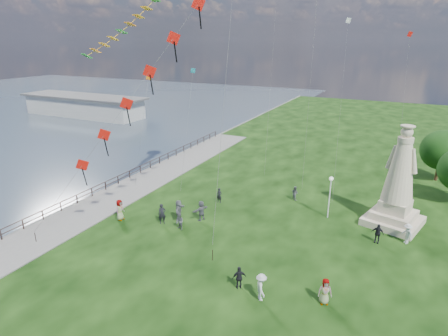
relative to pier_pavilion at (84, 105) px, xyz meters
The scene contains 18 objects.
waterfront 49.44m from the pier_pavilion, 41.92° to the right, with size 200.00×200.00×1.51m.
pier_pavilion is the anchor object (origin of this frame).
statue 69.56m from the pier_pavilion, 22.66° to the right, with size 5.39×5.39×8.93m.
lamppost 65.09m from the pier_pavilion, 25.52° to the right, with size 0.37×0.37×4.01m.
person_0 58.01m from the pier_pavilion, 37.99° to the right, with size 0.67×0.44×1.85m, color black.
person_1 59.81m from the pier_pavilion, 37.02° to the right, with size 0.72×0.44×1.48m, color #595960.
person_2 70.78m from the pier_pavilion, 35.96° to the right, with size 1.19×0.61×1.84m, color silver.
person_3 69.17m from the pier_pavilion, 36.49° to the right, with size 0.95×0.48×1.61m, color black.
person_4 73.00m from the pier_pavilion, 33.39° to the right, with size 0.85×0.52×1.73m, color #595960.
person_5 58.00m from the pier_pavilion, 36.42° to the right, with size 1.78×0.77×1.92m, color #595960.
person_6 56.53m from the pier_pavilion, 31.40° to the right, with size 0.56×0.37×1.53m, color black.
person_7 60.47m from the pier_pavilion, 24.87° to the right, with size 0.71×0.44×1.46m, color #595960.
person_8 71.88m from the pier_pavilion, 24.62° to the right, with size 1.10×0.57×1.70m, color silver.
person_9 70.34m from the pier_pavilion, 26.02° to the right, with size 0.96×0.49×1.64m, color black.
person_10 55.73m from the pier_pavilion, 41.30° to the right, with size 0.95×0.58×1.94m, color #595960.
person_11 59.04m from the pier_pavilion, 34.71° to the right, with size 1.73×0.75×1.87m, color #595960.
red_kite_train 60.57m from the pier_pavilion, 38.88° to the right, with size 12.95×9.35×20.78m.
small_kites 58.83m from the pier_pavilion, 20.84° to the right, with size 32.77×14.89×30.88m.
Camera 1 is at (11.83, -18.24, 15.55)m, focal length 30.00 mm.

